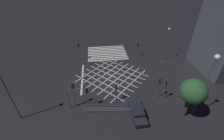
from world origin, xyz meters
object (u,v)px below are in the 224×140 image
at_px(traffic_light_median_north, 116,89).
at_px(traffic_light_ne_cross, 73,90).
at_px(traffic_light_nw_main, 165,86).
at_px(traffic_light_ne_main, 79,93).
at_px(traffic_light_sw_cross, 138,47).
at_px(street_lamp_east, 3,83).
at_px(traffic_light_nw_cross, 159,84).
at_px(traffic_light_se_main, 79,48).
at_px(street_lamp_west, 210,73).
at_px(street_tree_near, 193,92).
at_px(street_lamp_far, 167,39).
at_px(waiting_car, 138,113).

bearing_deg(traffic_light_median_north, traffic_light_ne_cross, 92.07).
distance_m(traffic_light_nw_main, traffic_light_ne_main, 13.30).
height_order(traffic_light_median_north, traffic_light_sw_cross, traffic_light_sw_cross).
bearing_deg(street_lamp_east, traffic_light_ne_main, -172.71).
distance_m(traffic_light_nw_cross, street_lamp_east, 21.21).
bearing_deg(traffic_light_se_main, traffic_light_ne_main, -86.72).
xyz_separation_m(traffic_light_nw_cross, traffic_light_sw_cross, (-0.42, -14.20, -0.21)).
relative_size(traffic_light_nw_main, traffic_light_se_main, 0.85).
xyz_separation_m(traffic_light_nw_cross, traffic_light_median_north, (6.88, -0.01, -0.37)).
height_order(traffic_light_ne_cross, street_lamp_west, street_lamp_west).
distance_m(traffic_light_nw_cross, traffic_light_ne_cross, 13.22).
bearing_deg(street_lamp_west, street_tree_near, -3.64).
distance_m(traffic_light_nw_cross, traffic_light_ne_main, 12.48).
height_order(street_lamp_west, street_lamp_far, street_lamp_west).
relative_size(traffic_light_nw_main, street_lamp_east, 0.39).
distance_m(traffic_light_ne_main, waiting_car, 8.90).
xyz_separation_m(traffic_light_nw_main, waiting_car, (5.10, 3.00, -1.90)).
height_order(traffic_light_ne_cross, waiting_car, traffic_light_ne_cross).
bearing_deg(traffic_light_ne_cross, street_lamp_east, 102.01).
distance_m(traffic_light_nw_main, street_tree_near, 4.65).
relative_size(traffic_light_ne_main, traffic_light_ne_cross, 0.90).
height_order(traffic_light_ne_cross, street_lamp_east, street_lamp_east).
bearing_deg(traffic_light_sw_cross, traffic_light_nw_cross, -1.69).
bearing_deg(street_lamp_far, traffic_light_se_main, -6.89).
bearing_deg(traffic_light_median_north, street_lamp_west, -112.39).
bearing_deg(street_tree_near, traffic_light_ne_cross, -14.39).
relative_size(street_lamp_west, waiting_car, 2.23).
bearing_deg(street_lamp_east, traffic_light_nw_main, -176.28).
height_order(traffic_light_sw_cross, street_tree_near, street_tree_near).
distance_m(traffic_light_ne_main, street_lamp_east, 9.15).
bearing_deg(street_lamp_east, traffic_light_sw_cross, -142.92).
bearing_deg(traffic_light_median_north, traffic_light_nw_main, -93.22).
height_order(traffic_light_sw_cross, traffic_light_ne_cross, traffic_light_ne_cross).
bearing_deg(traffic_light_nw_main, traffic_light_nw_cross, -26.78).
xyz_separation_m(traffic_light_ne_cross, street_lamp_far, (-19.27, -12.00, 2.12)).
distance_m(traffic_light_nw_cross, street_lamp_west, 7.39).
relative_size(traffic_light_nw_main, traffic_light_ne_cross, 0.82).
height_order(traffic_light_nw_main, traffic_light_ne_cross, traffic_light_ne_cross).
xyz_separation_m(street_lamp_east, street_lamp_far, (-26.85, -13.61, -1.28)).
bearing_deg(traffic_light_ne_main, traffic_light_nw_main, 1.46).
xyz_separation_m(traffic_light_median_north, street_lamp_west, (-10.49, 4.32, 5.17)).
bearing_deg(street_lamp_west, traffic_light_se_main, -47.46).
bearing_deg(street_tree_near, traffic_light_se_main, -49.36).
height_order(traffic_light_median_north, street_lamp_far, street_lamp_far).
bearing_deg(traffic_light_nw_cross, street_tree_near, -149.89).
bearing_deg(street_lamp_west, street_lamp_far, -98.64).
bearing_deg(street_lamp_far, traffic_light_nw_main, 66.85).
bearing_deg(traffic_light_nw_cross, street_lamp_east, 95.03).
bearing_deg(street_lamp_far, waiting_car, 55.86).
xyz_separation_m(traffic_light_median_north, street_lamp_far, (-12.94, -11.77, 2.84)).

